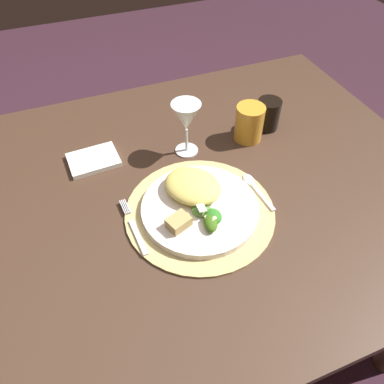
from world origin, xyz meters
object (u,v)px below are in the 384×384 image
dark_tumbler (268,114)px  amber_tumbler (249,123)px  dining_table (161,220)px  napkin (94,160)px  spoon (254,185)px  fork (135,229)px  wine_glass (186,118)px  dinner_plate (200,208)px

dark_tumbler → amber_tumbler: bearing=-161.3°
dining_table → napkin: (-0.12, 0.18, 0.10)m
dining_table → dark_tumbler: size_ratio=16.42×
spoon → fork: bearing=-175.8°
napkin → wine_glass: 0.27m
dining_table → dinner_plate: 0.16m
wine_glass → napkin: bearing=168.9°
fork → amber_tumbler: bearing=28.0°
dinner_plate → fork: size_ratio=1.61×
dark_tumbler → dinner_plate: bearing=-142.6°
dark_tumbler → fork: bearing=-153.4°
amber_tumbler → dark_tumbler: 0.08m
dining_table → dinner_plate: bearing=-50.2°
dining_table → spoon: (0.23, -0.06, 0.10)m
fork → dining_table: bearing=45.5°
dining_table → fork: (-0.08, -0.08, 0.10)m
wine_glass → amber_tumbler: size_ratio=1.48×
amber_tumbler → dark_tumbler: size_ratio=1.15×
spoon → dark_tumbler: 0.26m
dinner_plate → fork: dinner_plate is taller
dinner_plate → napkin: size_ratio=2.11×
wine_glass → amber_tumbler: wine_glass is taller
dinner_plate → dining_table: bearing=129.8°
dining_table → spoon: bearing=-15.2°
amber_tumbler → dining_table: bearing=-158.3°
dinner_plate → amber_tumbler: 0.31m
dinner_plate → dark_tumbler: bearing=37.4°
wine_glass → dark_tumbler: bearing=3.6°
napkin → wine_glass: (0.25, -0.05, 0.10)m
amber_tumbler → dinner_plate: bearing=-138.0°
spoon → napkin: same height
dining_table → dinner_plate: (0.07, -0.09, 0.11)m
amber_tumbler → spoon: bearing=-112.9°
spoon → dining_table: bearing=164.8°
dinner_plate → napkin: 0.33m
wine_glass → amber_tumbler: 0.19m
dinner_plate → wine_glass: (0.05, 0.22, 0.09)m
wine_glass → spoon: bearing=-61.4°
fork → amber_tumbler: size_ratio=1.66×
fork → spoon: bearing=4.2°
wine_glass → dark_tumbler: (0.26, 0.02, -0.06)m
napkin → dark_tumbler: 0.50m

